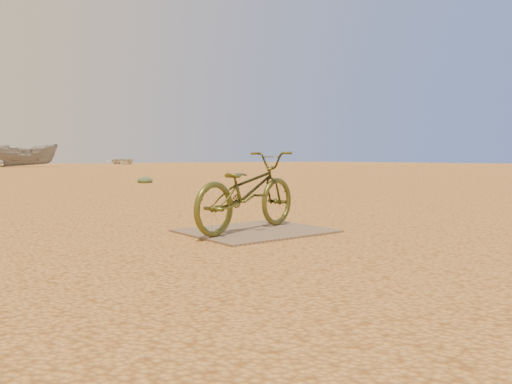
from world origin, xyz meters
TOP-DOWN VIEW (x-y plane):
  - ground at (0.00, 0.00)m, footprint 120.00×120.00m
  - plywood_board at (-0.32, -0.29)m, footprint 1.44×1.18m
  - bicycle at (-0.42, -0.26)m, footprint 1.68×0.95m
  - boat_mid_right at (6.41, 39.16)m, footprint 5.10×2.43m
  - boat_far_right at (19.08, 49.81)m, footprint 3.19×4.41m
  - kale_b at (3.13, 9.83)m, footprint 0.47×0.47m

SIDE VIEW (x-z plane):
  - ground at x=0.00m, z-range 0.00..0.00m
  - kale_b at x=3.13m, z-range -0.13..0.13m
  - plywood_board at x=-0.32m, z-range 0.00..0.02m
  - bicycle at x=-0.42m, z-range 0.02..0.86m
  - boat_far_right at x=19.08m, z-range 0.00..0.90m
  - boat_mid_right at x=6.41m, z-range 0.00..1.90m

